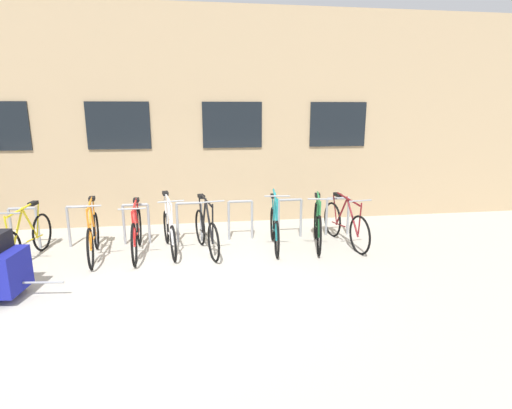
{
  "coord_description": "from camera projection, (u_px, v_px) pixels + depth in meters",
  "views": [
    {
      "loc": [
        0.42,
        -5.73,
        2.53
      ],
      "look_at": [
        1.49,
        1.6,
        0.77
      ],
      "focal_mm": 28.18,
      "sensor_mm": 36.0,
      "label": 1
    }
  ],
  "objects": [
    {
      "name": "bicycle_teal",
      "position": [
        275.0,
        228.0,
        7.48
      ],
      "size": [
        0.44,
        1.64,
        1.11
      ],
      "color": "black",
      "rests_on": "ground"
    },
    {
      "name": "bicycle_yellow",
      "position": [
        27.0,
        239.0,
        6.85
      ],
      "size": [
        0.44,
        1.77,
        0.99
      ],
      "color": "black",
      "rests_on": "ground"
    },
    {
      "name": "bicycle_red",
      "position": [
        137.0,
        232.0,
        7.15
      ],
      "size": [
        0.44,
        1.84,
        0.98
      ],
      "color": "black",
      "rests_on": "ground"
    },
    {
      "name": "bicycle_maroon",
      "position": [
        345.0,
        224.0,
        7.68
      ],
      "size": [
        0.44,
        1.79,
        0.99
      ],
      "color": "black",
      "rests_on": "ground"
    },
    {
      "name": "ground_plane",
      "position": [
        173.0,
        282.0,
        6.04
      ],
      "size": [
        42.0,
        42.0,
        0.0
      ],
      "primitive_type": "plane",
      "color": "#B2ADA0"
    },
    {
      "name": "bicycle_green",
      "position": [
        318.0,
        225.0,
        7.58
      ],
      "size": [
        0.54,
        1.7,
        1.04
      ],
      "color": "black",
      "rests_on": "ground"
    },
    {
      "name": "storefront_building",
      "position": [
        182.0,
        116.0,
        12.33
      ],
      "size": [
        28.0,
        7.82,
        4.66
      ],
      "color": "tan",
      "rests_on": "ground"
    },
    {
      "name": "bicycle_white",
      "position": [
        169.0,
        231.0,
        7.3
      ],
      "size": [
        0.48,
        1.66,
        1.06
      ],
      "color": "black",
      "rests_on": "ground"
    },
    {
      "name": "bicycle_orange",
      "position": [
        93.0,
        236.0,
        6.98
      ],
      "size": [
        0.44,
        1.73,
        1.06
      ],
      "color": "black",
      "rests_on": "ground"
    },
    {
      "name": "bicycle_black",
      "position": [
        206.0,
        231.0,
        7.25
      ],
      "size": [
        0.52,
        1.61,
        1.06
      ],
      "color": "black",
      "rests_on": "ground"
    },
    {
      "name": "bike_rack",
      "position": [
        189.0,
        218.0,
        7.79
      ],
      "size": [
        6.51,
        0.05,
        0.8
      ],
      "color": "gray",
      "rests_on": "ground"
    }
  ]
}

